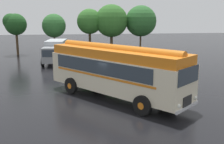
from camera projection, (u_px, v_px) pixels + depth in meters
ground_plane at (116, 98)px, 17.11m from camera, size 120.00×120.00×0.00m
vintage_bus at (115, 69)px, 16.69m from camera, size 8.31×9.33×3.49m
car_near_left at (85, 54)px, 30.65m from camera, size 2.21×4.32×1.66m
car_mid_left at (109, 53)px, 31.15m from camera, size 2.37×4.39×1.66m
box_van at (56, 51)px, 29.52m from camera, size 2.73×5.92×2.50m
tree_far_left at (14, 24)px, 34.97m from camera, size 3.08×2.88×5.54m
tree_left_of_centre at (54, 26)px, 35.27m from camera, size 3.18×3.18×5.50m
tree_centre at (90, 22)px, 36.73m from camera, size 3.52×3.52×6.20m
tree_right_of_centre at (111, 21)px, 36.81m from camera, size 4.58×4.58×6.81m
tree_far_right at (141, 21)px, 37.41m from camera, size 4.42×4.42×6.69m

